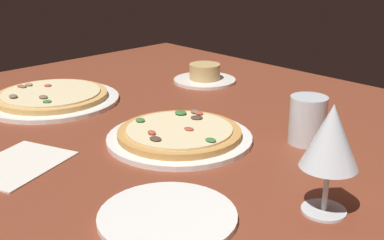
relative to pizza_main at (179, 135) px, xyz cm
name	(u,v)px	position (x,y,z in cm)	size (l,w,h in cm)	color
dining_table	(204,137)	(-1.64, 8.32, -3.17)	(150.00, 110.00, 4.00)	brown
pizza_main	(179,135)	(0.00, 0.00, 0.00)	(28.33, 28.33, 3.37)	white
pizza_side	(52,97)	(-39.55, -5.58, -0.02)	(32.05, 32.05, 3.40)	white
ramekin_on_saucer	(205,75)	(-26.90, 34.07, 0.63)	(17.08, 17.08, 4.99)	silver
wine_glass_near	(331,139)	(34.35, -3.42, 10.03)	(8.16, 8.16, 16.28)	silver
water_glass	(307,123)	(17.63, 16.93, 2.75)	(7.08, 7.08, 9.20)	silver
side_plate	(168,217)	(20.42, -20.98, -0.72)	(19.59, 19.59, 0.90)	white
paper_menu	(18,164)	(-11.05, -27.95, -1.02)	(13.03, 17.24, 0.30)	silver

